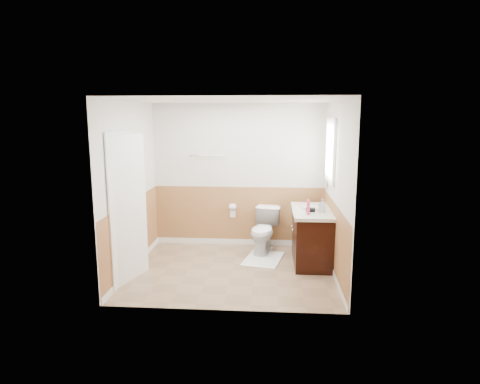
# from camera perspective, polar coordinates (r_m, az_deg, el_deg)

# --- Properties ---
(floor) EXTENTS (3.00, 3.00, 0.00)m
(floor) POSITION_cam_1_polar(r_m,az_deg,el_deg) (6.34, -1.08, -10.67)
(floor) COLOR #8C7051
(floor) RESTS_ON ground
(ceiling) EXTENTS (3.00, 3.00, 0.00)m
(ceiling) POSITION_cam_1_polar(r_m,az_deg,el_deg) (5.92, -1.17, 12.52)
(ceiling) COLOR white
(ceiling) RESTS_ON floor
(wall_back) EXTENTS (3.00, 0.00, 3.00)m
(wall_back) POSITION_cam_1_polar(r_m,az_deg,el_deg) (7.29, -0.18, 2.28)
(wall_back) COLOR silver
(wall_back) RESTS_ON floor
(wall_front) EXTENTS (3.00, 0.00, 3.00)m
(wall_front) POSITION_cam_1_polar(r_m,az_deg,el_deg) (4.74, -2.58, -2.20)
(wall_front) COLOR silver
(wall_front) RESTS_ON floor
(wall_left) EXTENTS (0.00, 3.00, 3.00)m
(wall_left) POSITION_cam_1_polar(r_m,az_deg,el_deg) (6.32, -14.79, 0.67)
(wall_left) COLOR silver
(wall_left) RESTS_ON floor
(wall_right) EXTENTS (0.00, 3.00, 3.00)m
(wall_right) POSITION_cam_1_polar(r_m,az_deg,el_deg) (6.06, 13.15, 0.32)
(wall_right) COLOR silver
(wall_right) RESTS_ON floor
(wainscot_back) EXTENTS (3.00, 0.00, 3.00)m
(wainscot_back) POSITION_cam_1_polar(r_m,az_deg,el_deg) (7.42, -0.18, -3.47)
(wainscot_back) COLOR #9E6F3F
(wainscot_back) RESTS_ON floor
(wainscot_front) EXTENTS (3.00, 0.00, 3.00)m
(wainscot_front) POSITION_cam_1_polar(r_m,az_deg,el_deg) (4.97, -2.49, -10.63)
(wainscot_front) COLOR #9E6F3F
(wainscot_front) RESTS_ON floor
(wainscot_left) EXTENTS (0.00, 2.60, 2.60)m
(wainscot_left) POSITION_cam_1_polar(r_m,az_deg,el_deg) (6.49, -14.38, -5.87)
(wainscot_left) COLOR #9E6F3F
(wainscot_left) RESTS_ON floor
(wainscot_right) EXTENTS (0.00, 2.60, 2.60)m
(wainscot_right) POSITION_cam_1_polar(r_m,az_deg,el_deg) (6.23, 12.75, -6.48)
(wainscot_right) COLOR #9E6F3F
(wainscot_right) RESTS_ON floor
(toilet) EXTENTS (0.57, 0.81, 0.75)m
(toilet) POSITION_cam_1_polar(r_m,az_deg,el_deg) (7.03, 3.29, -5.33)
(toilet) COLOR white
(toilet) RESTS_ON floor
(bath_mat) EXTENTS (0.71, 0.90, 0.02)m
(bath_mat) POSITION_cam_1_polar(r_m,az_deg,el_deg) (6.79, 3.20, -9.15)
(bath_mat) COLOR white
(bath_mat) RESTS_ON floor
(vanity_cabinet) EXTENTS (0.55, 1.10, 0.80)m
(vanity_cabinet) POSITION_cam_1_polar(r_m,az_deg,el_deg) (6.64, 9.80, -6.20)
(vanity_cabinet) COLOR black
(vanity_cabinet) RESTS_ON floor
(vanity_knob_left) EXTENTS (0.03, 0.03, 0.03)m
(vanity_knob_left) POSITION_cam_1_polar(r_m,az_deg,el_deg) (6.48, 7.28, -5.17)
(vanity_knob_left) COLOR #B6B6BD
(vanity_knob_left) RESTS_ON vanity_cabinet
(vanity_knob_right) EXTENTS (0.03, 0.03, 0.03)m
(vanity_knob_right) POSITION_cam_1_polar(r_m,az_deg,el_deg) (6.67, 7.19, -4.71)
(vanity_knob_right) COLOR silver
(vanity_knob_right) RESTS_ON vanity_cabinet
(countertop) EXTENTS (0.60, 1.15, 0.05)m
(countertop) POSITION_cam_1_polar(r_m,az_deg,el_deg) (6.53, 9.83, -2.63)
(countertop) COLOR beige
(countertop) RESTS_ON vanity_cabinet
(sink_basin) EXTENTS (0.36, 0.36, 0.02)m
(sink_basin) POSITION_cam_1_polar(r_m,az_deg,el_deg) (6.67, 9.80, -2.04)
(sink_basin) COLOR silver
(sink_basin) RESTS_ON countertop
(faucet) EXTENTS (0.02, 0.02, 0.14)m
(faucet) POSITION_cam_1_polar(r_m,az_deg,el_deg) (6.68, 11.35, -1.56)
(faucet) COLOR white
(faucet) RESTS_ON countertop
(lotion_bottle) EXTENTS (0.05, 0.05, 0.22)m
(lotion_bottle) POSITION_cam_1_polar(r_m,az_deg,el_deg) (6.18, 9.32, -2.08)
(lotion_bottle) COLOR #E43B6A
(lotion_bottle) RESTS_ON countertop
(soap_dispenser) EXTENTS (0.11, 0.11, 0.20)m
(soap_dispenser) POSITION_cam_1_polar(r_m,az_deg,el_deg) (6.39, 11.14, -1.80)
(soap_dispenser) COLOR #9CA3B0
(soap_dispenser) RESTS_ON countertop
(hair_dryer_body) EXTENTS (0.14, 0.07, 0.07)m
(hair_dryer_body) POSITION_cam_1_polar(r_m,az_deg,el_deg) (6.37, 9.62, -2.41)
(hair_dryer_body) COLOR black
(hair_dryer_body) RESTS_ON countertop
(hair_dryer_handle) EXTENTS (0.03, 0.03, 0.07)m
(hair_dryer_handle) POSITION_cam_1_polar(r_m,az_deg,el_deg) (6.40, 9.32, -2.61)
(hair_dryer_handle) COLOR black
(hair_dryer_handle) RESTS_ON countertop
(mirror_panel) EXTENTS (0.02, 0.35, 0.90)m
(mirror_panel) POSITION_cam_1_polar(r_m,az_deg,el_deg) (7.09, 11.70, 4.28)
(mirror_panel) COLOR silver
(mirror_panel) RESTS_ON wall_right
(window_frame) EXTENTS (0.04, 0.80, 1.00)m
(window_frame) POSITION_cam_1_polar(r_m,az_deg,el_deg) (6.57, 12.29, 5.53)
(window_frame) COLOR white
(window_frame) RESTS_ON wall_right
(window_glass) EXTENTS (0.01, 0.70, 0.90)m
(window_glass) POSITION_cam_1_polar(r_m,az_deg,el_deg) (6.57, 12.43, 5.53)
(window_glass) COLOR white
(window_glass) RESTS_ON wall_right
(door) EXTENTS (0.29, 0.78, 2.04)m
(door) POSITION_cam_1_polar(r_m,az_deg,el_deg) (5.92, -15.17, -2.27)
(door) COLOR white
(door) RESTS_ON wall_left
(door_frame) EXTENTS (0.02, 0.92, 2.10)m
(door_frame) POSITION_cam_1_polar(r_m,az_deg,el_deg) (5.94, -15.86, -2.16)
(door_frame) COLOR white
(door_frame) RESTS_ON wall_left
(door_knob) EXTENTS (0.06, 0.06, 0.06)m
(door_knob) POSITION_cam_1_polar(r_m,az_deg,el_deg) (6.22, -13.62, -2.25)
(door_knob) COLOR silver
(door_knob) RESTS_ON door
(towel_bar) EXTENTS (0.62, 0.02, 0.02)m
(towel_bar) POSITION_cam_1_polar(r_m,az_deg,el_deg) (7.26, -4.56, 5.00)
(towel_bar) COLOR silver
(towel_bar) RESTS_ON wall_back
(tp_holder_bar) EXTENTS (0.14, 0.02, 0.02)m
(tp_holder_bar) POSITION_cam_1_polar(r_m,az_deg,el_deg) (7.32, -1.00, -2.05)
(tp_holder_bar) COLOR silver
(tp_holder_bar) RESTS_ON wall_back
(tp_roll) EXTENTS (0.10, 0.11, 0.11)m
(tp_roll) POSITION_cam_1_polar(r_m,az_deg,el_deg) (7.32, -1.00, -2.05)
(tp_roll) COLOR white
(tp_roll) RESTS_ON tp_holder_bar
(tp_sheet) EXTENTS (0.10, 0.01, 0.16)m
(tp_sheet) POSITION_cam_1_polar(r_m,az_deg,el_deg) (7.35, -1.00, -2.89)
(tp_sheet) COLOR white
(tp_sheet) RESTS_ON tp_roll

